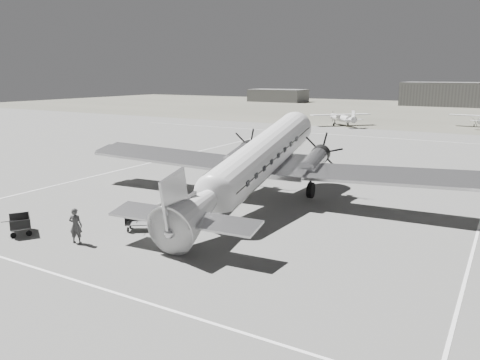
% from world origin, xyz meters
% --- Properties ---
extents(ground, '(260.00, 260.00, 0.00)m').
position_xyz_m(ground, '(0.00, 0.00, 0.00)').
color(ground, slate).
rests_on(ground, ground).
extents(taxi_line_near, '(60.00, 0.15, 0.01)m').
position_xyz_m(taxi_line_near, '(0.00, -14.00, 0.01)').
color(taxi_line_near, white).
rests_on(taxi_line_near, ground).
extents(taxi_line_right, '(0.15, 80.00, 0.01)m').
position_xyz_m(taxi_line_right, '(12.00, 0.00, 0.01)').
color(taxi_line_right, white).
rests_on(taxi_line_right, ground).
extents(taxi_line_left, '(0.15, 60.00, 0.01)m').
position_xyz_m(taxi_line_left, '(-18.00, 10.00, 0.01)').
color(taxi_line_left, white).
rests_on(taxi_line_left, ground).
extents(taxi_line_horizon, '(90.00, 0.15, 0.01)m').
position_xyz_m(taxi_line_horizon, '(0.00, 40.00, 0.01)').
color(taxi_line_horizon, white).
rests_on(taxi_line_horizon, ground).
extents(grass_infield, '(260.00, 90.00, 0.01)m').
position_xyz_m(grass_infield, '(0.00, 95.00, 0.00)').
color(grass_infield, '#656355').
rests_on(grass_infield, ground).
extents(shed_secondary, '(18.00, 10.00, 4.00)m').
position_xyz_m(shed_secondary, '(-55.00, 115.00, 2.00)').
color(shed_secondary, '#5D5D5D').
rests_on(shed_secondary, ground).
extents(dc3_airliner, '(31.35, 22.94, 5.69)m').
position_xyz_m(dc3_airliner, '(-1.34, 0.10, 2.84)').
color(dc3_airliner, '#AAAAAC').
rests_on(dc3_airliner, ground).
extents(light_plane_left, '(14.03, 14.02, 2.27)m').
position_xyz_m(light_plane_left, '(-12.71, 52.57, 1.14)').
color(light_plane_left, silver).
rests_on(light_plane_left, ground).
extents(baggage_cart_near, '(1.87, 1.74, 0.87)m').
position_xyz_m(baggage_cart_near, '(-4.68, -7.52, 0.43)').
color(baggage_cart_near, '#5D5D5D').
rests_on(baggage_cart_near, ground).
extents(baggage_cart_far, '(2.15, 2.00, 0.99)m').
position_xyz_m(baggage_cart_far, '(-9.98, -11.30, 0.50)').
color(baggage_cart_far, '#5D5D5D').
rests_on(baggage_cart_far, ground).
extents(ground_crew, '(0.82, 0.70, 1.89)m').
position_xyz_m(ground_crew, '(-6.08, -10.77, 0.95)').
color(ground_crew, '#333333').
rests_on(ground_crew, ground).
extents(ramp_agent, '(0.63, 0.80, 1.63)m').
position_xyz_m(ramp_agent, '(-3.57, -6.91, 0.81)').
color(ramp_agent, '#B8B8B5').
rests_on(ramp_agent, ground).
extents(passenger, '(0.87, 1.07, 1.89)m').
position_xyz_m(passenger, '(-3.75, -4.58, 0.94)').
color(passenger, '#B2B2B0').
rests_on(passenger, ground).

